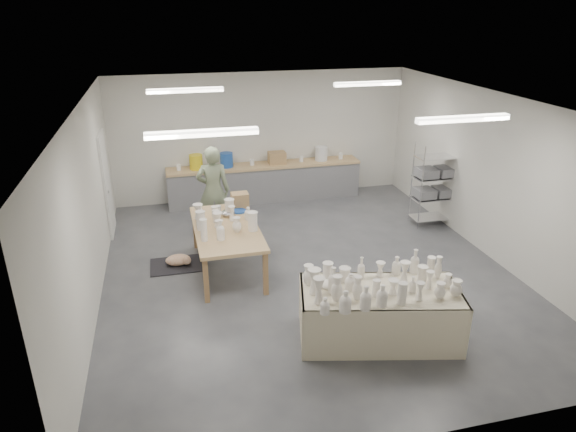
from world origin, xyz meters
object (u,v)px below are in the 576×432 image
object	(u,v)px
drying_table	(378,312)
potter	(213,191)
red_stool	(214,215)
work_table	(226,224)

from	to	relation	value
drying_table	potter	bearing A→B (deg)	126.30
red_stool	work_table	bearing A→B (deg)	-88.50
drying_table	potter	world-z (taller)	potter
drying_table	work_table	distance (m)	3.22
potter	red_stool	world-z (taller)	potter
drying_table	work_table	bearing A→B (deg)	136.56
drying_table	work_table	xyz separation A→B (m)	(-1.76, 2.67, 0.41)
work_table	potter	size ratio (longest dim) A/B	1.20
work_table	red_stool	distance (m)	1.91
drying_table	red_stool	distance (m)	4.85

